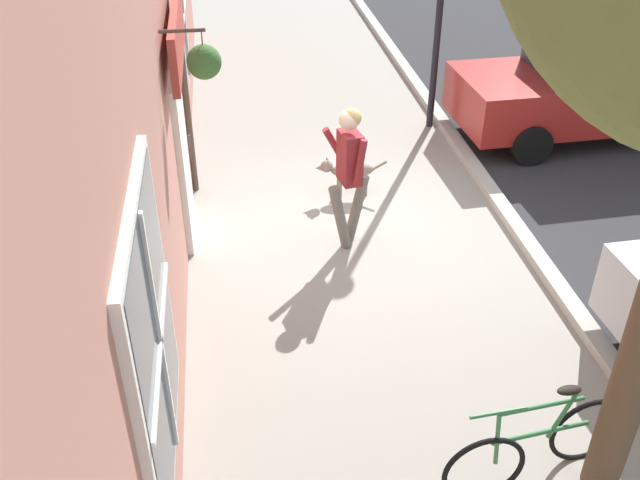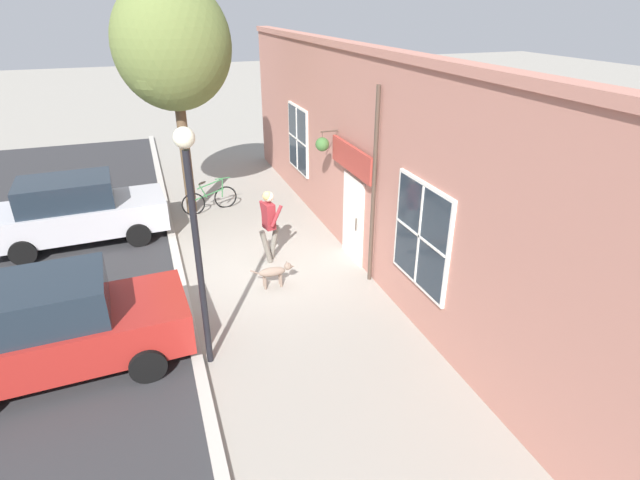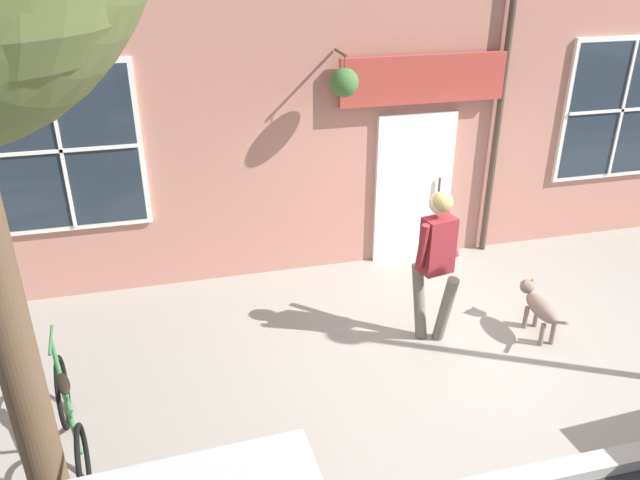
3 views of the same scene
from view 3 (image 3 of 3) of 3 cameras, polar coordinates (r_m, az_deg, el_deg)
ground_plane at (r=7.37m, az=12.87°, el=-9.19°), size 90.00×90.00×0.00m
storefront_facade at (r=8.35m, az=7.35°, el=14.26°), size 0.95×18.00×4.98m
pedestrian_walking at (r=6.83m, az=10.64°, el=-1.09°), size 0.60×0.55×1.81m
dog_on_leash at (r=7.59m, az=19.41°, el=-5.71°), size 1.01×0.25×0.56m
leaning_bicycle at (r=6.04m, az=-21.78°, el=-15.21°), size 1.71×0.36×1.00m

